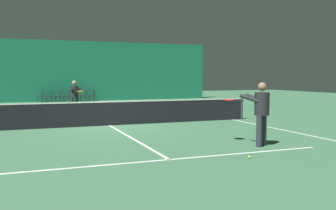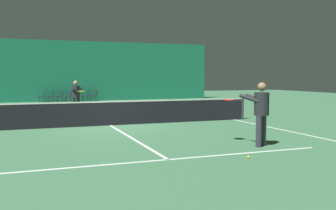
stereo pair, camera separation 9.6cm
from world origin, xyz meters
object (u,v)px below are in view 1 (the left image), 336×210
(tennis_ball, at_px, (249,157))
(tennis_net, at_px, (109,112))
(courtside_chair_4, at_px, (76,95))
(courtside_chair_5, at_px, (84,95))
(courtside_chair_0, at_px, (41,96))
(courtside_chair_1, at_px, (50,96))
(player_near, at_px, (260,109))
(player_far, at_px, (75,95))
(courtside_chair_3, at_px, (67,95))
(courtside_chair_2, at_px, (59,95))
(courtside_chair_6, at_px, (93,95))

(tennis_ball, bearing_deg, tennis_net, 104.39)
(courtside_chair_4, distance_m, courtside_chair_5, 0.63)
(courtside_chair_0, distance_m, courtside_chair_1, 0.63)
(player_near, xyz_separation_m, courtside_chair_0, (-4.85, 20.40, -0.53))
(player_far, height_order, courtside_chair_4, player_far)
(courtside_chair_4, relative_size, tennis_ball, 12.73)
(tennis_net, distance_m, player_far, 4.93)
(courtside_chair_0, height_order, courtside_chair_3, same)
(courtside_chair_3, xyz_separation_m, courtside_chair_5, (1.26, 0.00, 0.00))
(tennis_net, xyz_separation_m, courtside_chair_0, (-1.92, 14.68, -0.03))
(courtside_chair_0, relative_size, tennis_ball, 12.73)
(tennis_ball, bearing_deg, courtside_chair_4, 93.13)
(courtside_chair_1, relative_size, courtside_chair_2, 1.00)
(courtside_chair_5, distance_m, courtside_chair_6, 0.63)
(tennis_net, relative_size, player_near, 6.88)
(courtside_chair_1, relative_size, courtside_chair_5, 1.00)
(tennis_net, relative_size, courtside_chair_0, 14.29)
(courtside_chair_2, height_order, courtside_chair_4, same)
(tennis_net, xyz_separation_m, courtside_chair_2, (-0.66, 14.68, -0.03))
(courtside_chair_0, bearing_deg, courtside_chair_1, 90.00)
(courtside_chair_1, bearing_deg, courtside_chair_4, 90.00)
(courtside_chair_0, distance_m, courtside_chair_2, 1.26)
(tennis_ball, bearing_deg, player_near, 47.22)
(tennis_net, distance_m, player_near, 6.45)
(courtside_chair_0, height_order, courtside_chair_4, same)
(player_far, bearing_deg, tennis_net, -0.54)
(courtside_chair_1, distance_m, courtside_chair_4, 1.89)
(courtside_chair_6, bearing_deg, courtside_chair_1, -90.00)
(player_far, xyz_separation_m, tennis_ball, (2.49, -11.81, -0.95))
(courtside_chair_3, relative_size, courtside_chair_5, 1.00)
(courtside_chair_0, relative_size, courtside_chair_3, 1.00)
(tennis_net, relative_size, courtside_chair_6, 14.29)
(courtside_chair_5, bearing_deg, tennis_ball, 1.46)
(courtside_chair_1, xyz_separation_m, courtside_chair_4, (1.89, 0.00, 0.00))
(courtside_chair_2, bearing_deg, tennis_ball, 6.44)
(player_near, relative_size, courtside_chair_3, 2.08)
(player_far, bearing_deg, courtside_chair_6, 156.55)
(courtside_chair_0, height_order, courtside_chair_2, same)
(tennis_net, relative_size, player_far, 7.09)
(courtside_chair_0, height_order, courtside_chair_6, same)
(courtside_chair_6, relative_size, tennis_ball, 12.73)
(courtside_chair_2, bearing_deg, courtside_chair_3, 90.00)
(courtside_chair_6, bearing_deg, courtside_chair_4, -90.00)
(courtside_chair_3, relative_size, courtside_chair_6, 1.00)
(player_far, relative_size, courtside_chair_0, 2.01)
(courtside_chair_0, bearing_deg, courtside_chair_6, 90.00)
(player_far, relative_size, courtside_chair_2, 2.01)
(courtside_chair_1, bearing_deg, courtside_chair_5, 90.00)
(player_far, distance_m, courtside_chair_3, 9.87)
(tennis_net, distance_m, courtside_chair_4, 14.70)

